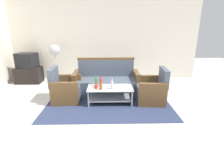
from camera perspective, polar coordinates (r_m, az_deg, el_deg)
name	(u,v)px	position (r m, az deg, el deg)	size (l,w,h in m)	color
ground_plane	(102,122)	(3.52, -3.33, -14.29)	(14.00, 14.00, 0.00)	silver
wall_back	(104,39)	(6.08, -2.59, 13.07)	(6.52, 0.12, 2.80)	silver
rug	(108,102)	(4.34, -1.23, -7.77)	(3.01, 2.05, 0.01)	#2D3856
couch	(106,82)	(4.81, -1.96, -1.24)	(1.81, 0.76, 0.96)	#4C5666
armchair_left	(66,90)	(4.50, -15.33, -3.61)	(0.73, 0.79, 0.85)	#4C5666
armchair_right	(152,91)	(4.39, 13.17, -3.95)	(0.74, 0.80, 0.85)	#4C5666
coffee_table	(110,92)	(4.20, -0.65, -4.69)	(1.10, 0.60, 0.40)	silver
bottle_green	(96,82)	(4.23, -5.41, -1.07)	(0.06, 0.06, 0.28)	#2D8C38
bottle_clear	(112,85)	(4.00, 0.03, -2.18)	(0.06, 0.06, 0.26)	silver
bottle_brown	(101,86)	(3.98, -3.80, -2.46)	(0.07, 0.07, 0.24)	brown
bottle_red	(101,83)	(4.19, -3.79, -1.35)	(0.07, 0.07, 0.25)	red
cup	(96,86)	(4.10, -5.34, -2.52)	(0.08, 0.08, 0.10)	red
tv_stand	(29,75)	(6.36, -26.10, 1.06)	(0.80, 0.50, 0.52)	black
television	(27,60)	(6.26, -26.69, 5.47)	(0.68, 0.56, 0.48)	black
pedestal_fan	(55,52)	(5.93, -18.65, 8.33)	(0.36, 0.36, 1.27)	#2D2D33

